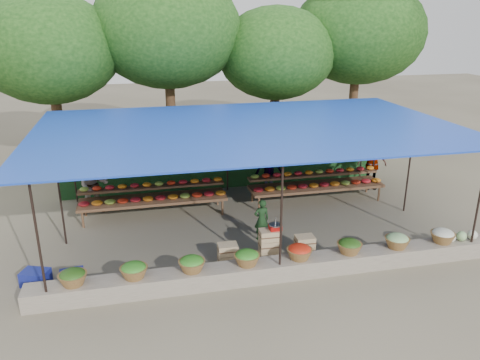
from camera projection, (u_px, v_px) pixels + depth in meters
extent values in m
plane|color=brown|center=(248.00, 226.00, 12.99)|extent=(60.00, 60.00, 0.00)
cube|color=#696154|center=(277.00, 269.00, 10.39)|extent=(10.60, 0.55, 0.40)
cylinder|color=black|center=(39.00, 246.00, 8.85)|extent=(0.05, 0.05, 2.80)
cylinder|color=black|center=(281.00, 223.00, 9.85)|extent=(0.05, 0.05, 2.80)
cylinder|color=black|center=(478.00, 203.00, 10.86)|extent=(0.05, 0.05, 2.80)
cylinder|color=black|center=(59.00, 193.00, 11.52)|extent=(0.05, 0.05, 2.80)
cylinder|color=black|center=(409.00, 166.00, 13.52)|extent=(0.05, 0.05, 2.80)
cylinder|color=black|center=(72.00, 159.00, 14.18)|extent=(0.05, 0.05, 2.80)
cylinder|color=black|center=(227.00, 150.00, 15.19)|extent=(0.05, 0.05, 2.80)
cylinder|color=black|center=(363.00, 141.00, 16.19)|extent=(0.05, 0.05, 2.80)
cube|color=#173BAD|center=(249.00, 127.00, 12.05)|extent=(10.80, 6.60, 0.04)
cube|color=#173BAD|center=(270.00, 155.00, 10.28)|extent=(10.80, 2.19, 0.26)
cube|color=#173BAD|center=(233.00, 118.00, 13.95)|extent=(10.80, 2.19, 0.26)
cylinder|color=#9E9FA3|center=(237.00, 143.00, 13.60)|extent=(9.60, 0.01, 0.01)
ellipsoid|color=gold|center=(76.00, 162.00, 12.75)|extent=(0.23, 0.17, 0.30)
ellipsoid|color=gold|center=(96.00, 161.00, 12.86)|extent=(0.23, 0.17, 0.30)
ellipsoid|color=gold|center=(116.00, 160.00, 12.97)|extent=(0.23, 0.17, 0.30)
ellipsoid|color=gold|center=(136.00, 158.00, 13.09)|extent=(0.23, 0.17, 0.30)
ellipsoid|color=gold|center=(155.00, 157.00, 13.20)|extent=(0.23, 0.17, 0.30)
ellipsoid|color=gold|center=(174.00, 156.00, 13.31)|extent=(0.23, 0.17, 0.30)
ellipsoid|color=gold|center=(192.00, 155.00, 13.42)|extent=(0.23, 0.17, 0.30)
ellipsoid|color=gold|center=(210.00, 154.00, 13.53)|extent=(0.23, 0.17, 0.30)
ellipsoid|color=gold|center=(228.00, 153.00, 13.64)|extent=(0.23, 0.17, 0.30)
ellipsoid|color=gold|center=(246.00, 151.00, 13.75)|extent=(0.23, 0.17, 0.30)
ellipsoid|color=gold|center=(263.00, 150.00, 13.86)|extent=(0.23, 0.17, 0.30)
ellipsoid|color=gold|center=(280.00, 149.00, 13.97)|extent=(0.23, 0.17, 0.30)
ellipsoid|color=gold|center=(297.00, 148.00, 14.08)|extent=(0.23, 0.17, 0.30)
ellipsoid|color=gold|center=(314.00, 147.00, 14.19)|extent=(0.23, 0.17, 0.30)
ellipsoid|color=gold|center=(330.00, 146.00, 14.30)|extent=(0.23, 0.17, 0.30)
ellipsoid|color=gold|center=(346.00, 145.00, 14.41)|extent=(0.23, 0.17, 0.30)
ellipsoid|color=gold|center=(362.00, 144.00, 14.52)|extent=(0.23, 0.17, 0.30)
ellipsoid|color=gold|center=(377.00, 143.00, 14.63)|extent=(0.23, 0.17, 0.30)
ellipsoid|color=#274F15|center=(72.00, 275.00, 9.35)|extent=(0.52, 0.52, 0.23)
ellipsoid|color=#327C21|center=(134.00, 268.00, 9.60)|extent=(0.52, 0.52, 0.23)
ellipsoid|color=#327C21|center=(192.00, 262.00, 9.86)|extent=(0.52, 0.52, 0.23)
ellipsoid|color=#327C21|center=(247.00, 256.00, 10.11)|extent=(0.52, 0.52, 0.23)
ellipsoid|color=red|center=(300.00, 250.00, 10.36)|extent=(0.52, 0.52, 0.23)
ellipsoid|color=#274F15|center=(350.00, 244.00, 10.61)|extent=(0.52, 0.52, 0.23)
ellipsoid|color=#8CBB75|center=(397.00, 239.00, 10.86)|extent=(0.52, 0.52, 0.23)
ellipsoid|color=beige|center=(443.00, 234.00, 11.11)|extent=(0.52, 0.52, 0.23)
cube|color=#184520|center=(226.00, 152.00, 15.47)|extent=(10.60, 0.06, 2.50)
cylinder|color=#3B2215|center=(58.00, 121.00, 16.51)|extent=(0.36, 0.36, 3.97)
ellipsoid|color=black|center=(49.00, 49.00, 15.68)|extent=(4.77, 4.77, 3.69)
cylinder|color=#3B2215|center=(171.00, 107.00, 17.63)|extent=(0.36, 0.36, 4.48)
ellipsoid|color=black|center=(167.00, 30.00, 16.69)|extent=(5.39, 5.39, 4.17)
cylinder|color=#3B2215|center=(274.00, 114.00, 18.31)|extent=(0.36, 0.36, 3.71)
ellipsoid|color=black|center=(276.00, 53.00, 17.54)|extent=(4.47, 4.47, 3.45)
cylinder|color=#3B2215|center=(353.00, 101.00, 19.31)|extent=(0.36, 0.36, 4.35)
ellipsoid|color=black|center=(359.00, 32.00, 18.40)|extent=(5.24, 5.24, 4.05)
cube|color=#503920|center=(153.00, 200.00, 13.49)|extent=(4.20, 0.95, 0.08)
cube|color=#503920|center=(152.00, 187.00, 13.68)|extent=(4.20, 0.35, 0.06)
cylinder|color=#503920|center=(83.00, 219.00, 12.80)|extent=(0.06, 0.06, 0.50)
cylinder|color=#503920|center=(222.00, 207.00, 13.62)|extent=(0.06, 0.06, 0.50)
cylinder|color=#503920|center=(85.00, 208.00, 13.54)|extent=(0.06, 0.06, 0.50)
cylinder|color=#503920|center=(218.00, 197.00, 14.35)|extent=(0.06, 0.06, 0.50)
ellipsoid|color=maroon|center=(84.00, 204.00, 12.92)|extent=(0.31, 0.26, 0.13)
ellipsoid|color=olive|center=(84.00, 189.00, 13.25)|extent=(0.26, 0.22, 0.12)
ellipsoid|color=orange|center=(97.00, 203.00, 13.00)|extent=(0.31, 0.26, 0.13)
ellipsoid|color=red|center=(97.00, 188.00, 13.32)|extent=(0.26, 0.22, 0.12)
ellipsoid|color=olive|center=(110.00, 202.00, 13.07)|extent=(0.31, 0.26, 0.13)
ellipsoid|color=maroon|center=(110.00, 187.00, 13.39)|extent=(0.26, 0.22, 0.12)
ellipsoid|color=red|center=(123.00, 201.00, 13.14)|extent=(0.31, 0.26, 0.13)
ellipsoid|color=orange|center=(122.00, 186.00, 13.47)|extent=(0.26, 0.22, 0.12)
ellipsoid|color=maroon|center=(136.00, 200.00, 13.22)|extent=(0.31, 0.26, 0.13)
ellipsoid|color=maroon|center=(135.00, 185.00, 13.54)|extent=(0.26, 0.22, 0.12)
ellipsoid|color=orange|center=(148.00, 199.00, 13.29)|extent=(0.31, 0.26, 0.13)
ellipsoid|color=orange|center=(147.00, 184.00, 13.61)|extent=(0.26, 0.22, 0.12)
ellipsoid|color=maroon|center=(161.00, 198.00, 13.36)|extent=(0.31, 0.26, 0.13)
ellipsoid|color=olive|center=(159.00, 184.00, 13.69)|extent=(0.26, 0.22, 0.12)
ellipsoid|color=orange|center=(173.00, 197.00, 13.44)|extent=(0.31, 0.26, 0.13)
ellipsoid|color=red|center=(171.00, 183.00, 13.76)|extent=(0.26, 0.22, 0.12)
ellipsoid|color=olive|center=(185.00, 196.00, 13.51)|extent=(0.31, 0.26, 0.13)
ellipsoid|color=maroon|center=(183.00, 182.00, 13.83)|extent=(0.26, 0.22, 0.12)
ellipsoid|color=red|center=(197.00, 195.00, 13.58)|extent=(0.31, 0.26, 0.13)
ellipsoid|color=orange|center=(195.00, 181.00, 13.91)|extent=(0.26, 0.22, 0.12)
ellipsoid|color=maroon|center=(209.00, 194.00, 13.66)|extent=(0.31, 0.26, 0.13)
ellipsoid|color=maroon|center=(206.00, 180.00, 13.98)|extent=(0.26, 0.22, 0.12)
ellipsoid|color=orange|center=(221.00, 193.00, 13.73)|extent=(0.31, 0.26, 0.13)
ellipsoid|color=orange|center=(218.00, 179.00, 14.05)|extent=(0.26, 0.22, 0.12)
cube|color=#503920|center=(316.00, 186.00, 14.54)|extent=(4.20, 0.95, 0.08)
cube|color=#503920|center=(313.00, 175.00, 14.72)|extent=(4.20, 0.35, 0.06)
cylinder|color=#503920|center=(259.00, 204.00, 13.85)|extent=(0.06, 0.06, 0.50)
cylinder|color=#503920|center=(379.00, 193.00, 14.66)|extent=(0.06, 0.06, 0.50)
cylinder|color=#503920|center=(252.00, 194.00, 14.58)|extent=(0.06, 0.06, 0.50)
cylinder|color=#503920|center=(367.00, 185.00, 15.40)|extent=(0.06, 0.06, 0.50)
ellipsoid|color=maroon|center=(259.00, 190.00, 13.97)|extent=(0.31, 0.26, 0.13)
ellipsoid|color=olive|center=(255.00, 176.00, 14.29)|extent=(0.26, 0.22, 0.12)
ellipsoid|color=orange|center=(270.00, 189.00, 14.04)|extent=(0.31, 0.26, 0.13)
ellipsoid|color=red|center=(266.00, 176.00, 14.37)|extent=(0.26, 0.22, 0.12)
ellipsoid|color=olive|center=(281.00, 188.00, 14.12)|extent=(0.31, 0.26, 0.13)
ellipsoid|color=maroon|center=(277.00, 175.00, 14.44)|extent=(0.26, 0.22, 0.12)
ellipsoid|color=red|center=(292.00, 187.00, 14.19)|extent=(0.31, 0.26, 0.13)
ellipsoid|color=orange|center=(288.00, 174.00, 14.51)|extent=(0.26, 0.22, 0.12)
ellipsoid|color=maroon|center=(303.00, 186.00, 14.26)|extent=(0.31, 0.26, 0.13)
ellipsoid|color=maroon|center=(298.00, 173.00, 14.59)|extent=(0.26, 0.22, 0.12)
ellipsoid|color=orange|center=(314.00, 185.00, 14.34)|extent=(0.31, 0.26, 0.13)
ellipsoid|color=orange|center=(309.00, 172.00, 14.66)|extent=(0.26, 0.22, 0.12)
ellipsoid|color=maroon|center=(324.00, 184.00, 14.41)|extent=(0.31, 0.26, 0.13)
ellipsoid|color=olive|center=(319.00, 172.00, 14.73)|extent=(0.26, 0.22, 0.12)
ellipsoid|color=orange|center=(335.00, 184.00, 14.48)|extent=(0.31, 0.26, 0.13)
ellipsoid|color=red|center=(330.00, 171.00, 14.81)|extent=(0.26, 0.22, 0.12)
ellipsoid|color=olive|center=(345.00, 183.00, 14.56)|extent=(0.31, 0.26, 0.13)
ellipsoid|color=maroon|center=(340.00, 170.00, 14.88)|extent=(0.26, 0.22, 0.12)
ellipsoid|color=red|center=(356.00, 182.00, 14.63)|extent=(0.31, 0.26, 0.13)
ellipsoid|color=orange|center=(350.00, 169.00, 14.95)|extent=(0.26, 0.22, 0.12)
ellipsoid|color=maroon|center=(366.00, 181.00, 14.70)|extent=(0.31, 0.26, 0.13)
ellipsoid|color=maroon|center=(360.00, 169.00, 15.03)|extent=(0.26, 0.22, 0.12)
ellipsoid|color=orange|center=(376.00, 180.00, 14.77)|extent=(0.31, 0.26, 0.13)
ellipsoid|color=orange|center=(370.00, 168.00, 15.10)|extent=(0.26, 0.22, 0.12)
cube|color=tan|center=(228.00, 259.00, 10.96)|extent=(0.46, 0.35, 0.25)
cube|color=tan|center=(228.00, 249.00, 10.88)|extent=(0.46, 0.35, 0.25)
cube|color=tan|center=(269.00, 255.00, 11.17)|extent=(0.46, 0.35, 0.25)
cube|color=tan|center=(269.00, 245.00, 11.09)|extent=(0.46, 0.35, 0.25)
cube|color=tan|center=(269.00, 235.00, 11.00)|extent=(0.46, 0.35, 0.25)
cube|color=tan|center=(304.00, 251.00, 11.36)|extent=(0.46, 0.35, 0.25)
cube|color=tan|center=(305.00, 241.00, 11.27)|extent=(0.46, 0.35, 0.25)
cube|color=#AC0F0D|center=(275.00, 227.00, 10.97)|extent=(0.28, 0.24, 0.11)
cylinder|color=#9E9FA3|center=(275.00, 225.00, 10.95)|extent=(0.30, 0.30, 0.03)
cylinder|color=#9E9FA3|center=(275.00, 221.00, 10.92)|extent=(0.03, 0.03, 0.20)
imported|color=#183518|center=(262.00, 220.00, 12.05)|extent=(0.42, 0.29, 1.10)
imported|color=slate|center=(94.00, 185.00, 13.56)|extent=(0.91, 0.74, 1.74)
imported|color=slate|center=(269.00, 169.00, 15.20)|extent=(1.05, 0.63, 1.59)
imported|color=slate|center=(372.00, 164.00, 15.55)|extent=(1.04, 0.59, 1.67)
cube|color=navy|center=(72.00, 277.00, 10.16)|extent=(0.54, 0.42, 0.30)
cube|color=navy|center=(36.00, 278.00, 10.11)|extent=(0.66, 0.57, 0.33)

